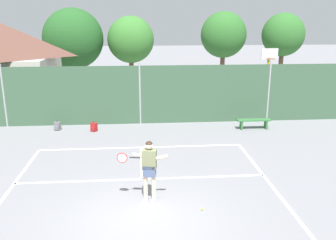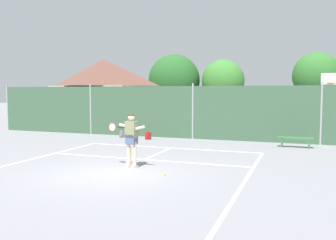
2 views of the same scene
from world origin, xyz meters
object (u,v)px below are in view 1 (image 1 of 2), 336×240
at_px(basketball_hoop, 268,71).
at_px(backpack_red, 94,127).
at_px(tennis_player, 149,166).
at_px(backpack_grey, 57,126).
at_px(tennis_ball, 202,209).
at_px(courtside_bench, 254,122).

bearing_deg(basketball_hoop, backpack_red, -163.72).
height_order(basketball_hoop, backpack_red, basketball_hoop).
distance_m(tennis_player, backpack_grey, 8.38).
height_order(basketball_hoop, tennis_player, basketball_hoop).
relative_size(basketball_hoop, backpack_red, 7.67).
xyz_separation_m(tennis_player, backpack_grey, (-4.13, 7.24, -0.92)).
height_order(tennis_ball, backpack_grey, backpack_grey).
xyz_separation_m(tennis_player, tennis_ball, (1.44, -0.61, -1.08)).
bearing_deg(tennis_player, courtside_bench, 52.16).
bearing_deg(courtside_bench, tennis_player, -127.84).
bearing_deg(basketball_hoop, courtside_bench, -118.32).
distance_m(backpack_grey, courtside_bench, 9.32).
height_order(basketball_hoop, tennis_ball, basketball_hoop).
relative_size(tennis_ball, courtside_bench, 0.04).
distance_m(backpack_red, courtside_bench, 7.57).
xyz_separation_m(tennis_player, backpack_red, (-2.39, 6.92, -0.92)).
relative_size(backpack_red, courtside_bench, 0.29).
bearing_deg(tennis_player, backpack_grey, 119.70).
bearing_deg(backpack_grey, tennis_player, -60.30).
relative_size(backpack_grey, courtside_bench, 0.29).
xyz_separation_m(backpack_grey, backpack_red, (1.74, -0.31, 0.00)).
bearing_deg(basketball_hoop, tennis_ball, -117.50).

